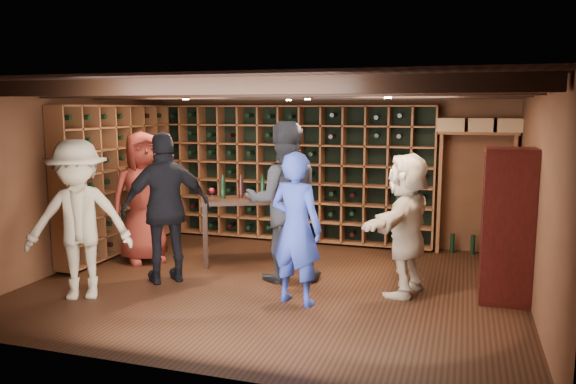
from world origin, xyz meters
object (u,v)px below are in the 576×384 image
(guest_khaki, at_px, (79,220))
(tasting_table, at_px, (245,206))
(display_cabinet, at_px, (506,229))
(guest_beige, at_px, (406,224))
(guest_red_floral, at_px, (144,197))
(man_grey_suit, at_px, (283,202))
(man_blue_shirt, at_px, (296,228))
(guest_woman_black, at_px, (166,208))

(guest_khaki, xyz_separation_m, tasting_table, (1.26, 2.02, -0.11))
(tasting_table, bearing_deg, display_cabinet, -35.83)
(guest_beige, bearing_deg, guest_khaki, -55.29)
(guest_beige, bearing_deg, tasting_table, -92.02)
(guest_red_floral, bearing_deg, man_grey_suit, -52.68)
(man_grey_suit, height_order, guest_khaki, man_grey_suit)
(display_cabinet, distance_m, man_blue_shirt, 2.40)
(display_cabinet, relative_size, guest_beige, 1.03)
(display_cabinet, relative_size, guest_khaki, 0.94)
(guest_woman_black, distance_m, guest_beige, 2.99)
(man_blue_shirt, height_order, tasting_table, man_blue_shirt)
(man_grey_suit, relative_size, guest_red_floral, 1.09)
(man_blue_shirt, relative_size, guest_red_floral, 0.92)
(man_grey_suit, height_order, guest_red_floral, man_grey_suit)
(guest_khaki, bearing_deg, guest_red_floral, 68.64)
(man_grey_suit, xyz_separation_m, guest_beige, (1.57, -0.10, -0.18))
(display_cabinet, bearing_deg, guest_khaki, -164.04)
(display_cabinet, distance_m, guest_red_floral, 4.88)
(guest_khaki, relative_size, tasting_table, 1.35)
(guest_beige, bearing_deg, display_cabinet, 106.75)
(guest_red_floral, relative_size, guest_woman_black, 0.98)
(guest_woman_black, xyz_separation_m, guest_beige, (2.96, 0.45, -0.11))
(guest_woman_black, height_order, tasting_table, guest_woman_black)
(man_grey_suit, distance_m, tasting_table, 1.02)
(guest_red_floral, xyz_separation_m, guest_beige, (3.75, -0.30, -0.09))
(guest_beige, relative_size, tasting_table, 1.23)
(man_grey_suit, relative_size, guest_woman_black, 1.07)
(guest_red_floral, height_order, guest_woman_black, guest_woman_black)
(guest_woman_black, bearing_deg, guest_khaki, 10.16)
(guest_khaki, distance_m, tasting_table, 2.38)
(man_grey_suit, height_order, guest_beige, man_grey_suit)
(man_blue_shirt, bearing_deg, tasting_table, -36.11)
(guest_woman_black, bearing_deg, display_cabinet, 144.31)
(guest_woman_black, bearing_deg, guest_red_floral, -85.68)
(guest_woman_black, height_order, guest_beige, guest_woman_black)
(man_blue_shirt, height_order, man_grey_suit, man_grey_suit)
(display_cabinet, distance_m, man_grey_suit, 2.69)
(display_cabinet, xyz_separation_m, tasting_table, (-3.48, 0.67, -0.04))
(man_grey_suit, relative_size, guest_beige, 1.21)
(man_blue_shirt, relative_size, guest_woman_black, 0.91)
(guest_red_floral, xyz_separation_m, guest_khaki, (0.14, -1.61, -0.01))
(man_blue_shirt, xyz_separation_m, guest_khaki, (-2.46, -0.58, 0.06))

